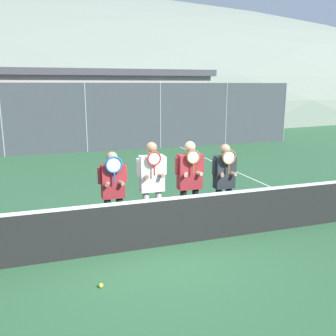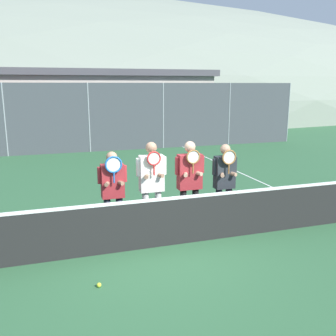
{
  "view_description": "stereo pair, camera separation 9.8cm",
  "coord_description": "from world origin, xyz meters",
  "px_view_note": "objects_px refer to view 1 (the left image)",
  "views": [
    {
      "loc": [
        -1.82,
        -6.11,
        2.91
      ],
      "look_at": [
        0.51,
        0.81,
        1.28
      ],
      "focal_mm": 40.0,
      "sensor_mm": 36.0,
      "label": 1
    },
    {
      "loc": [
        -1.73,
        -6.14,
        2.91
      ],
      "look_at": [
        0.51,
        0.81,
        1.28
      ],
      "focal_mm": 40.0,
      "sensor_mm": 36.0,
      "label": 2
    }
  ],
  "objects_px": {
    "player_leftmost": "(113,188)",
    "player_center_left": "(152,181)",
    "player_rightmost": "(224,179)",
    "player_center_right": "(190,178)",
    "tennis_ball_on_court": "(101,285)",
    "car_center": "(172,122)",
    "car_left_of_center": "(81,125)"
  },
  "relations": [
    {
      "from": "player_leftmost",
      "to": "car_left_of_center",
      "type": "relative_size",
      "value": 0.42
    },
    {
      "from": "player_leftmost",
      "to": "player_rightmost",
      "type": "xyz_separation_m",
      "value": [
        2.27,
        -0.13,
        0.02
      ]
    },
    {
      "from": "player_center_left",
      "to": "player_center_right",
      "type": "distance_m",
      "value": 0.77
    },
    {
      "from": "player_leftmost",
      "to": "car_center",
      "type": "bearing_deg",
      "value": 66.01
    },
    {
      "from": "player_center_left",
      "to": "player_rightmost",
      "type": "distance_m",
      "value": 1.52
    },
    {
      "from": "player_rightmost",
      "to": "car_left_of_center",
      "type": "relative_size",
      "value": 0.43
    },
    {
      "from": "player_leftmost",
      "to": "car_left_of_center",
      "type": "distance_m",
      "value": 12.27
    },
    {
      "from": "player_leftmost",
      "to": "tennis_ball_on_court",
      "type": "relative_size",
      "value": 24.98
    },
    {
      "from": "car_left_of_center",
      "to": "tennis_ball_on_court",
      "type": "xyz_separation_m",
      "value": [
        -1.18,
        -14.0,
        -0.9
      ]
    },
    {
      "from": "player_leftmost",
      "to": "player_center_right",
      "type": "bearing_deg",
      "value": -3.89
    },
    {
      "from": "player_rightmost",
      "to": "car_left_of_center",
      "type": "xyz_separation_m",
      "value": [
        -1.62,
        12.38,
        -0.1
      ]
    },
    {
      "from": "car_center",
      "to": "tennis_ball_on_court",
      "type": "xyz_separation_m",
      "value": [
        -5.99,
        -14.03,
        -0.89
      ]
    },
    {
      "from": "player_center_left",
      "to": "player_center_right",
      "type": "bearing_deg",
      "value": -3.76
    },
    {
      "from": "player_center_right",
      "to": "tennis_ball_on_court",
      "type": "bearing_deg",
      "value": -141.15
    },
    {
      "from": "player_center_right",
      "to": "car_center",
      "type": "height_order",
      "value": "player_center_right"
    },
    {
      "from": "player_center_right",
      "to": "player_leftmost",
      "type": "bearing_deg",
      "value": 176.11
    },
    {
      "from": "player_leftmost",
      "to": "player_rightmost",
      "type": "relative_size",
      "value": 0.97
    },
    {
      "from": "player_center_right",
      "to": "tennis_ball_on_court",
      "type": "distance_m",
      "value": 2.84
    },
    {
      "from": "player_leftmost",
      "to": "player_center_left",
      "type": "height_order",
      "value": "player_center_left"
    },
    {
      "from": "player_leftmost",
      "to": "car_left_of_center",
      "type": "height_order",
      "value": "car_left_of_center"
    },
    {
      "from": "tennis_ball_on_court",
      "to": "player_center_right",
      "type": "bearing_deg",
      "value": 38.85
    },
    {
      "from": "player_center_left",
      "to": "player_rightmost",
      "type": "relative_size",
      "value": 1.06
    },
    {
      "from": "car_center",
      "to": "tennis_ball_on_court",
      "type": "relative_size",
      "value": 63.59
    },
    {
      "from": "player_center_right",
      "to": "car_left_of_center",
      "type": "xyz_separation_m",
      "value": [
        -0.87,
        12.35,
        -0.16
      ]
    },
    {
      "from": "player_leftmost",
      "to": "car_left_of_center",
      "type": "bearing_deg",
      "value": 86.96
    },
    {
      "from": "player_leftmost",
      "to": "player_center_left",
      "type": "relative_size",
      "value": 0.92
    },
    {
      "from": "tennis_ball_on_court",
      "to": "player_leftmost",
      "type": "bearing_deg",
      "value": 73.11
    },
    {
      "from": "car_left_of_center",
      "to": "car_center",
      "type": "distance_m",
      "value": 4.81
    },
    {
      "from": "player_center_right",
      "to": "car_left_of_center",
      "type": "height_order",
      "value": "car_left_of_center"
    },
    {
      "from": "player_center_right",
      "to": "car_center",
      "type": "relative_size",
      "value": 0.43
    },
    {
      "from": "player_center_left",
      "to": "car_left_of_center",
      "type": "relative_size",
      "value": 0.46
    },
    {
      "from": "player_rightmost",
      "to": "car_center",
      "type": "xyz_separation_m",
      "value": [
        3.19,
        12.4,
        -0.1
      ]
    }
  ]
}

